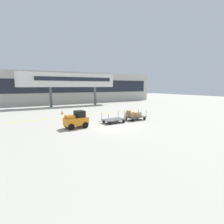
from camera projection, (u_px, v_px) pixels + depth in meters
ground_plane at (113, 126)px, 17.53m from camera, size 120.00×120.00×0.00m
apron_lead_line at (87, 115)px, 24.41m from camera, size 18.91×2.36×0.01m
terminal_building at (53, 88)px, 39.39m from camera, size 50.51×2.51×6.91m
jet_bridge at (65, 80)px, 34.57m from camera, size 18.32×3.00×6.23m
baggage_tug at (76, 120)px, 16.78m from camera, size 2.18×1.37×1.58m
baggage_cart_lead at (114, 120)px, 19.14m from camera, size 3.05×1.57×1.10m
baggage_cart_middle at (134, 115)px, 20.73m from camera, size 3.05×1.57×1.11m
safety_cone_near at (62, 112)px, 25.07m from camera, size 0.36×0.36×0.55m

